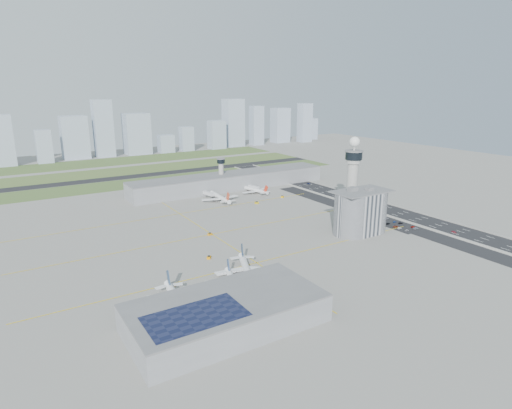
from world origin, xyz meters
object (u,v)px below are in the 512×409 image
airplane_near_a (177,297)px  admin_building (360,212)px  airplane_far_b (255,188)px  car_lot_5 (371,218)px  secondary_tower (221,171)px  jet_bridge_far_1 (249,187)px  tug_5 (282,197)px  car_lot_3 (388,224)px  car_lot_6 (416,228)px  car_lot_9 (395,222)px  jet_bridge_near_2 (267,283)px  tug_2 (209,257)px  tug_4 (257,203)px  car_lot_2 (396,226)px  tug_3 (210,234)px  control_tower (353,175)px  car_lot_1 (400,228)px  car_hw_4 (268,175)px  tug_0 (173,284)px  car_lot_7 (413,227)px  airplane_near_b (235,280)px  jet_bridge_near_1 (215,298)px  car_lot_10 (387,218)px  car_hw_0 (454,232)px  airplane_near_c (247,266)px  car_hw_2 (309,183)px  car_lot_4 (381,221)px  car_lot_0 (407,230)px  car_lot_11 (379,217)px  jet_bridge_far_0 (204,194)px

airplane_near_a → admin_building: bearing=110.2°
airplane_far_b → car_lot_5: 127.12m
secondary_tower → jet_bridge_far_1: bearing=-39.3°
tug_5 → car_lot_5: tug_5 is taller
car_lot_3 → car_lot_6: size_ratio=0.92×
airplane_far_b → car_lot_9: (41.40, -138.74, -4.53)m
jet_bridge_near_2 → tug_2: (-8.18, 51.94, -1.93)m
tug_4 → car_lot_2: bearing=27.5°
airplane_far_b → tug_3: size_ratio=11.80×
control_tower → car_lot_1: bearing=-74.7°
car_lot_5 → car_hw_4: car_lot_5 is taller
airplane_far_b → car_lot_2: 150.83m
car_lot_3 → car_hw_4: 202.54m
tug_2 → admin_building: bearing=-147.7°
tug_0 → airplane_near_a: bearing=160.0°
jet_bridge_near_2 → car_lot_7: 149.27m
car_lot_2 → car_lot_9: bearing=-43.0°
airplane_near_b → jet_bridge_near_1: bearing=-46.0°
tug_3 → tug_5: tug_5 is taller
car_lot_9 → car_lot_10: car_lot_10 is taller
car_hw_0 → car_hw_4: size_ratio=1.05×
jet_bridge_far_1 → tug_2: size_ratio=4.43×
jet_bridge_far_1 → car_lot_9: 156.98m
airplane_near_c → car_hw_2: airplane_near_c is taller
airplane_far_b → car_lot_4: 136.47m
jet_bridge_far_1 → tug_2: bearing=-48.7°
admin_building → car_lot_10: 45.50m
jet_bridge_far_1 → tug_0: bearing=-51.5°
airplane_far_b → car_hw_0: 187.15m
tug_3 → car_lot_4: tug_3 is taller
tug_4 → airplane_near_a: bearing=-41.1°
car_lot_10 → jet_bridge_near_2: bearing=109.0°
jet_bridge_near_1 → car_lot_0: size_ratio=4.18×
car_lot_1 → car_lot_2: size_ratio=0.82×
car_lot_0 → jet_bridge_near_1: bearing=96.1°
secondary_tower → tug_5: secondary_tower is taller
jet_bridge_far_1 → car_lot_10: (41.46, -142.46, -2.30)m
control_tower → airplane_far_b: 116.91m
control_tower → car_lot_2: control_tower is taller
car_lot_10 → car_lot_7: bearing=-178.8°
control_tower → tug_5: (-8.89, 81.25, -34.12)m
control_tower → tug_0: size_ratio=22.52×
tug_0 → car_lot_11: tug_0 is taller
airplane_near_c → jet_bridge_near_2: (1.24, -18.46, -3.02)m
car_lot_5 → car_lot_4: bearing=-178.4°
airplane_near_a → car_lot_0: 184.51m
jet_bridge_far_0 → car_lot_0: jet_bridge_far_0 is taller
secondary_tower → airplane_near_c: size_ratio=0.76×
jet_bridge_near_1 → car_lot_3: 171.90m
car_lot_7 → car_hw_4: size_ratio=1.08×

